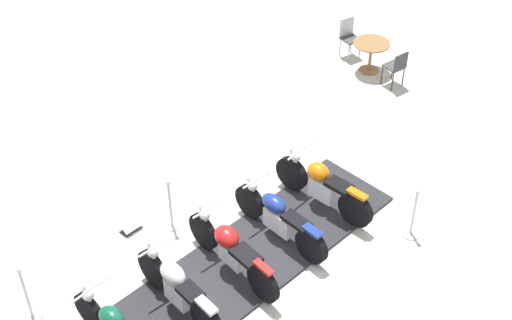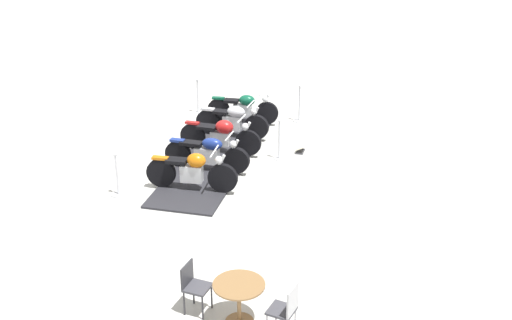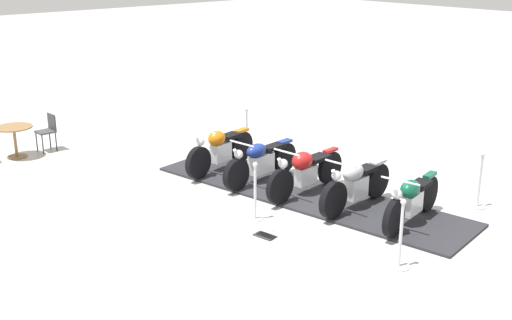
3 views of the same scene
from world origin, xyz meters
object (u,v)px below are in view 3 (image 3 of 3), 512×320
stanchion_right_rear (400,247)px  stanchion_left_rear (479,189)px  motorcycle_copper (220,149)px  motorcycle_chrome (355,184)px  motorcycle_maroon (305,170)px  stanchion_left_front (247,138)px  info_placard (265,233)px  motorcycle_navy (260,161)px  stanchion_right_mid (255,199)px  cafe_chair_across_table (48,129)px  cafe_table (14,134)px  motorcycle_forest (412,199)px

stanchion_right_rear → stanchion_left_rear: stanchion_right_rear is taller
motorcycle_copper → motorcycle_chrome: bearing=87.3°
motorcycle_maroon → stanchion_left_front: (3.09, -1.13, -0.23)m
info_placard → stanchion_right_rear: bearing=-168.9°
motorcycle_navy → motorcycle_maroon: size_ratio=0.97×
motorcycle_maroon → stanchion_left_rear: bearing=123.2°
stanchion_right_mid → stanchion_right_rear: stanchion_right_rear is taller
motorcycle_copper → info_placard: 3.52m
stanchion_right_mid → motorcycle_chrome: bearing=-117.2°
motorcycle_navy → cafe_chair_across_table: motorcycle_navy is taller
cafe_table → motorcycle_chrome: bearing=-154.5°
motorcycle_forest → cafe_chair_across_table: 8.95m
motorcycle_navy → stanchion_left_front: stanchion_left_front is taller
motorcycle_maroon → cafe_table: bearing=-67.1°
motorcycle_navy → stanchion_right_mid: (-1.37, 1.35, -0.09)m
motorcycle_chrome → stanchion_right_mid: (0.88, 1.71, -0.11)m
motorcycle_copper → stanchion_left_front: (0.84, -1.48, -0.21)m
info_placard → motorcycle_copper: bearing=-34.9°
motorcycle_forest → stanchion_left_rear: size_ratio=1.91×
motorcycle_copper → motorcycle_maroon: motorcycle_copper is taller
stanchion_left_front → cafe_chair_across_table: bearing=49.1°
motorcycle_forest → info_placard: bearing=-43.0°
motorcycle_copper → motorcycle_navy: bearing=87.4°
stanchion_right_mid → cafe_table: size_ratio=1.29×
stanchion_left_rear → cafe_chair_across_table: stanchion_left_rear is taller
motorcycle_chrome → stanchion_right_mid: stanchion_right_mid is taller
motorcycle_forest → cafe_table: motorcycle_forest is taller
motorcycle_navy → info_placard: bearing=42.8°
stanchion_left_front → info_placard: bearing=143.1°
cafe_chair_across_table → info_placard: bearing=94.3°
motorcycle_forest → motorcycle_chrome: bearing=-92.9°
cafe_table → cafe_chair_across_table: bearing=-89.2°
stanchion_left_front → cafe_chair_across_table: size_ratio=1.18×
motorcycle_navy → stanchion_left_rear: size_ratio=1.99×
motorcycle_maroon → stanchion_right_rear: stanchion_right_rear is taller
stanchion_right_rear → stanchion_left_rear: (0.50, -3.10, 0.03)m
motorcycle_copper → motorcycle_chrome: motorcycle_copper is taller
motorcycle_navy → motorcycle_chrome: bearing=91.9°
stanchion_left_front → stanchion_left_rear: (-5.67, -0.92, 0.07)m
info_placard → cafe_table: (7.11, 1.45, 0.50)m
motorcycle_maroon → stanchion_left_front: 3.30m
motorcycle_maroon → motorcycle_chrome: size_ratio=1.06×
motorcycle_chrome → cafe_table: motorcycle_chrome is taller
motorcycle_maroon → motorcycle_forest: 2.28m
info_placard → cafe_chair_across_table: (7.13, 0.63, 0.46)m
motorcycle_copper → motorcycle_navy: 1.14m
info_placard → stanchion_right_mid: bearing=-37.5°
motorcycle_maroon → cafe_chair_across_table: motorcycle_maroon is taller
motorcycle_forest → stanchion_right_mid: 2.75m
stanchion_left_front → info_placard: (-3.99, 3.00, -0.24)m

